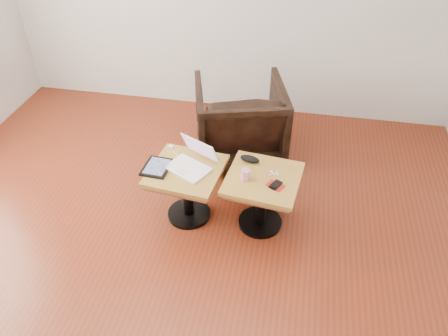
% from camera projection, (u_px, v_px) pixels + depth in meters
% --- Properties ---
extents(room_shell, '(4.52, 4.52, 2.71)m').
position_uv_depth(room_shell, '(152.00, 96.00, 2.22)').
color(room_shell, maroon).
rests_on(room_shell, ground).
extents(side_table_left, '(0.57, 0.57, 0.47)m').
position_uv_depth(side_table_left, '(187.00, 181.00, 3.24)').
color(side_table_left, black).
rests_on(side_table_left, ground).
extents(side_table_right, '(0.57, 0.57, 0.47)m').
position_uv_depth(side_table_right, '(262.00, 189.00, 3.17)').
color(side_table_right, black).
rests_on(side_table_right, ground).
extents(laptop, '(0.40, 0.40, 0.20)m').
position_uv_depth(laptop, '(192.00, 162.00, 3.17)').
color(laptop, white).
rests_on(laptop, side_table_left).
extents(tablet, '(0.20, 0.25, 0.02)m').
position_uv_depth(tablet, '(157.00, 167.00, 3.17)').
color(tablet, black).
rests_on(tablet, side_table_left).
extents(charging_adapter, '(0.04, 0.04, 0.02)m').
position_uv_depth(charging_adapter, '(171.00, 147.00, 3.36)').
color(charging_adapter, white).
rests_on(charging_adapter, side_table_left).
extents(glasses_case, '(0.16, 0.10, 0.05)m').
position_uv_depth(glasses_case, '(250.00, 159.00, 3.22)').
color(glasses_case, black).
rests_on(glasses_case, side_table_right).
extents(striped_cup, '(0.06, 0.06, 0.08)m').
position_uv_depth(striped_cup, '(246.00, 175.00, 3.05)').
color(striped_cup, '#BB336D').
rests_on(striped_cup, side_table_right).
extents(earbuds_tangle, '(0.08, 0.05, 0.02)m').
position_uv_depth(earbuds_tangle, '(274.00, 174.00, 3.12)').
color(earbuds_tangle, white).
rests_on(earbuds_tangle, side_table_right).
extents(phone_on_sleeve, '(0.14, 0.13, 0.01)m').
position_uv_depth(phone_on_sleeve, '(276.00, 185.00, 3.02)').
color(phone_on_sleeve, maroon).
rests_on(phone_on_sleeve, side_table_right).
extents(armchair, '(0.94, 0.96, 0.71)m').
position_uv_depth(armchair, '(240.00, 121.00, 3.89)').
color(armchair, black).
rests_on(armchair, ground).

